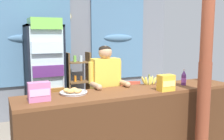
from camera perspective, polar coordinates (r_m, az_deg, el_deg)
back_wall_curtained at (r=5.51m, az=-8.45°, el=5.19°), size 4.65×0.22×2.80m
stall_counter at (r=3.31m, az=6.02°, el=-11.42°), size 3.03×0.60×0.99m
timber_post at (r=3.34m, az=20.53°, el=0.71°), size 0.19×0.17×2.74m
drink_fridge at (r=4.79m, az=-15.02°, el=0.29°), size 0.66×0.67×2.01m
bottle_shelf_rack at (r=5.23m, az=-7.67°, el=-3.16°), size 0.48×0.28×1.36m
plastic_lawn_chair at (r=4.85m, az=3.73°, el=-6.58°), size 0.58×0.58×0.86m
shopkeeper at (r=3.59m, az=-1.48°, el=-3.68°), size 0.50×0.42×1.56m
soda_bottle_lime_soda at (r=4.14m, az=20.40°, el=-0.70°), size 0.10×0.10×0.30m
soda_bottle_grape_soda at (r=3.73m, az=16.06°, el=-1.80°), size 0.07×0.07×0.24m
snack_box_wafer at (r=2.82m, az=-16.33°, el=-4.77°), size 0.23×0.12×0.21m
snack_box_choco_powder at (r=3.29m, az=12.23°, el=-2.89°), size 0.21×0.13×0.21m
pastry_tray at (r=3.10m, az=-8.81°, el=-4.96°), size 0.34×0.34×0.07m
banana_bunch at (r=3.64m, az=8.49°, el=-2.40°), size 0.27×0.06×0.16m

